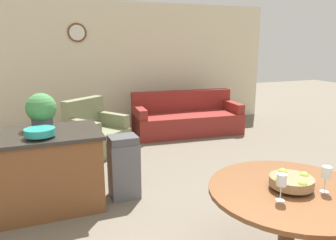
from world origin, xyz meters
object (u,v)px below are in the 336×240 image
(wine_glass_left, at_px, (282,181))
(kitchen_island, at_px, (38,171))
(wine_glass_right, at_px, (326,173))
(potted_plant, at_px, (41,110))
(couch, at_px, (186,119))
(trash_bin, at_px, (124,167))
(fruit_bowl, at_px, (291,181))
(dining_table, at_px, (289,209))
(armchair, at_px, (96,134))
(teal_bowl, at_px, (40,132))

(wine_glass_left, bearing_deg, kitchen_island, 128.22)
(wine_glass_right, height_order, potted_plant, potted_plant)
(wine_glass_left, bearing_deg, potted_plant, 124.38)
(couch, bearing_deg, wine_glass_left, -101.55)
(trash_bin, xyz_separation_m, couch, (1.95, 2.40, -0.09))
(fruit_bowl, relative_size, wine_glass_left, 1.62)
(dining_table, xyz_separation_m, couch, (1.10, 4.24, -0.29))
(wine_glass_right, height_order, armchair, wine_glass_right)
(teal_bowl, distance_m, trash_bin, 1.07)
(wine_glass_left, height_order, kitchen_island, wine_glass_left)
(wine_glass_left, relative_size, trash_bin, 0.26)
(dining_table, xyz_separation_m, wine_glass_left, (-0.21, -0.12, 0.32))
(fruit_bowl, xyz_separation_m, teal_bowl, (-1.76, 1.72, 0.13))
(wine_glass_right, relative_size, couch, 0.09)
(couch, bearing_deg, dining_table, -99.41)
(potted_plant, bearing_deg, wine_glass_right, -49.19)
(trash_bin, distance_m, armchair, 1.87)
(kitchen_island, height_order, armchair, armchair)
(wine_glass_right, bearing_deg, dining_table, 146.40)
(teal_bowl, bearing_deg, trash_bin, 7.26)
(fruit_bowl, bearing_deg, kitchen_island, 133.37)
(dining_table, distance_m, potted_plant, 2.77)
(dining_table, relative_size, armchair, 1.11)
(trash_bin, height_order, armchair, armchair)
(kitchen_island, height_order, teal_bowl, teal_bowl)
(fruit_bowl, bearing_deg, potted_plant, 129.45)
(fruit_bowl, height_order, armchair, armchair)
(kitchen_island, xyz_separation_m, armchair, (0.94, 1.78, -0.14))
(wine_glass_left, relative_size, armchair, 0.18)
(dining_table, xyz_separation_m, fruit_bowl, (0.00, -0.00, 0.23))
(fruit_bowl, relative_size, kitchen_island, 0.24)
(potted_plant, bearing_deg, kitchen_island, -119.75)
(dining_table, relative_size, couch, 0.56)
(armchair, bearing_deg, dining_table, -111.65)
(kitchen_island, xyz_separation_m, teal_bowl, (0.06, -0.20, 0.50))
(potted_plant, height_order, couch, potted_plant)
(trash_bin, bearing_deg, wine_glass_right, -61.84)
(teal_bowl, bearing_deg, kitchen_island, 106.71)
(potted_plant, bearing_deg, armchair, 62.28)
(wine_glass_right, relative_size, kitchen_island, 0.15)
(fruit_bowl, distance_m, teal_bowl, 2.47)
(kitchen_island, relative_size, trash_bin, 1.82)
(wine_glass_left, height_order, wine_glass_right, same)
(kitchen_island, distance_m, couch, 3.73)
(wine_glass_right, distance_m, potted_plant, 2.95)
(wine_glass_right, relative_size, armchair, 0.18)
(teal_bowl, bearing_deg, dining_table, -44.41)
(couch, height_order, armchair, armchair)
(armchair, bearing_deg, teal_bowl, -148.99)
(dining_table, relative_size, kitchen_island, 0.90)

